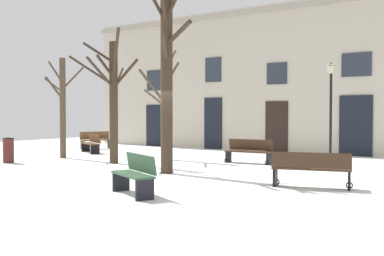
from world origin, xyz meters
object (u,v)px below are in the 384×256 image
Objects in this scene: bench_by_litter_bin at (135,174)px; bench_back_to_back_left at (249,151)px; tree_right_of_center at (164,106)px; bench_facing_shops at (91,143)px; tree_left_of_center at (62,105)px; streetlamp at (331,101)px; litter_bin at (8,150)px; bench_near_lamp at (311,169)px; bench_near_center_tree at (96,140)px; tree_foreground at (113,96)px; tree_near_facade at (167,78)px.

bench_by_litter_bin is 7.52m from bench_back_to_back_left.
tree_right_of_center is 4.95m from bench_facing_shops.
streetlamp is (9.49, 4.96, 0.14)m from tree_left_of_center.
litter_bin is 11.33m from bench_near_lamp.
bench_facing_shops is (-10.31, -2.57, -1.87)m from streetlamp.
bench_near_center_tree is 0.95× the size of bench_back_to_back_left.
tree_foreground is 3.57m from tree_near_facade.
tree_right_of_center is 1.04× the size of tree_left_of_center.
bench_by_litter_bin is 0.89× the size of bench_back_to_back_left.
tree_near_facade is at bearing -104.06° from bench_back_to_back_left.
tree_near_facade is 4.54m from bench_by_litter_bin.
bench_back_to_back_left reaches higher than bench_facing_shops.
tree_left_of_center is 5.16m from bench_near_center_tree.
tree_foreground is 2.42× the size of bench_near_lamp.
tree_left_of_center is 2.59× the size of bench_by_litter_bin.
streetlamp reaches higher than bench_near_lamp.
bench_near_center_tree is (-11.92, -0.74, -1.85)m from streetlamp.
tree_foreground is at bearing 164.13° from bench_by_litter_bin.
tree_left_of_center is at bearing -23.92° from bench_near_lamp.
streetlamp is 10.79m from bench_facing_shops.
tree_near_facade is 10.94m from bench_near_center_tree.
tree_right_of_center reaches higher than tree_left_of_center.
bench_near_lamp is (7.38, -3.69, -1.66)m from tree_right_of_center.
tree_left_of_center reaches higher than streetlamp.
bench_facing_shops is at bearing 167.32° from bench_by_litter_bin.
litter_bin is 0.59× the size of bench_by_litter_bin.
tree_foreground is at bearing -6.62° from bench_facing_shops.
tree_foreground reaches higher than bench_near_center_tree.
tree_right_of_center is at bearing 21.79° from bench_facing_shops.
tree_near_facade reaches higher than bench_back_to_back_left.
tree_foreground is at bearing -6.87° from tree_left_of_center.
tree_left_of_center is 3.06m from bench_facing_shops.
tree_near_facade is 3.13× the size of bench_back_to_back_left.
tree_left_of_center is 2.96m from litter_bin.
tree_foreground is at bearing -104.71° from tree_right_of_center.
tree_left_of_center reaches higher than bench_near_center_tree.
tree_right_of_center reaches higher than bench_facing_shops.
bench_back_to_back_left is (-3.90, 4.27, -0.03)m from bench_near_lamp.
bench_near_lamp is (4.62, -0.25, -2.43)m from tree_near_facade.
bench_by_litter_bin reaches higher than bench_back_to_back_left.
tree_near_facade is 3.30× the size of bench_near_center_tree.
tree_near_facade reaches higher than bench_near_lamp.
bench_near_lamp is (1.69, -6.76, -1.84)m from streetlamp.
bench_facing_shops is at bearing -118.60° from bench_near_center_tree.
tree_left_of_center is 7.87m from bench_back_to_back_left.
bench_near_lamp is at bearing -75.98° from streetlamp.
streetlamp is 7.20m from bench_near_lamp.
bench_near_lamp is (7.98, -1.41, -2.01)m from tree_foreground.
tree_foreground is at bearing -109.09° from bench_near_center_tree.
streetlamp reaches higher than litter_bin.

